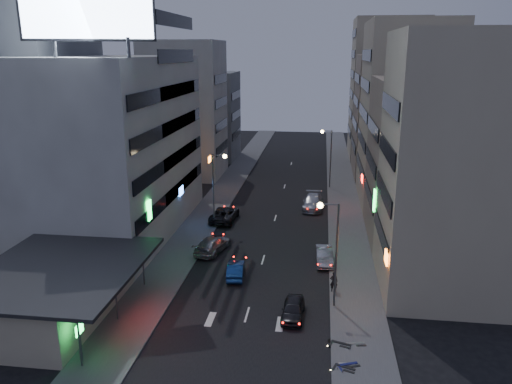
% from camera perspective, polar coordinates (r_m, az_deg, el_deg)
% --- Properties ---
extents(ground, '(180.00, 180.00, 0.00)m').
position_cam_1_polar(ground, '(34.00, -2.09, -17.13)').
color(ground, black).
rests_on(ground, ground).
extents(sidewalk_left, '(4.00, 120.00, 0.12)m').
position_cam_1_polar(sidewalk_left, '(62.31, -4.77, -1.44)').
color(sidewalk_left, '#4C4C4F').
rests_on(sidewalk_left, ground).
extents(sidewalk_right, '(4.00, 120.00, 0.12)m').
position_cam_1_polar(sidewalk_right, '(61.04, 10.08, -2.01)').
color(sidewalk_right, '#4C4C4F').
rests_on(sidewalk_right, ground).
extents(food_court, '(11.00, 13.00, 3.88)m').
position_cam_1_polar(food_court, '(39.15, -22.44, -10.40)').
color(food_court, '#AFA489').
rests_on(food_court, ground).
extents(white_building, '(14.00, 24.00, 18.00)m').
position_cam_1_polar(white_building, '(53.71, -16.75, 4.97)').
color(white_building, beige).
rests_on(white_building, ground).
extents(grey_tower, '(10.00, 14.00, 34.00)m').
position_cam_1_polar(grey_tower, '(59.75, -24.29, 13.04)').
color(grey_tower, slate).
rests_on(grey_tower, ground).
extents(shophouse_near, '(10.00, 11.00, 20.00)m').
position_cam_1_polar(shophouse_near, '(40.80, 21.69, 2.68)').
color(shophouse_near, '#AFA489').
rests_on(shophouse_near, ground).
extents(shophouse_mid, '(11.00, 12.00, 16.00)m').
position_cam_1_polar(shophouse_mid, '(52.28, 19.09, 3.37)').
color(shophouse_mid, gray).
rests_on(shophouse_mid, ground).
extents(shophouse_far, '(10.00, 14.00, 22.00)m').
position_cam_1_polar(shophouse_far, '(64.35, 16.69, 8.48)').
color(shophouse_far, '#AFA489').
rests_on(shophouse_far, ground).
extents(far_left_a, '(11.00, 10.00, 20.00)m').
position_cam_1_polar(far_left_a, '(76.38, -8.12, 9.28)').
color(far_left_a, beige).
rests_on(far_left_a, ground).
extents(far_left_b, '(12.00, 10.00, 15.00)m').
position_cam_1_polar(far_left_b, '(89.29, -6.14, 8.66)').
color(far_left_b, slate).
rests_on(far_left_b, ground).
extents(far_right_a, '(11.00, 12.00, 18.00)m').
position_cam_1_polar(far_right_a, '(79.39, 15.31, 8.40)').
color(far_right_a, gray).
rests_on(far_right_a, ground).
extents(far_right_b, '(12.00, 12.00, 24.00)m').
position_cam_1_polar(far_right_b, '(93.00, 14.65, 11.32)').
color(far_right_b, '#AFA489').
rests_on(far_right_b, ground).
extents(billboard, '(9.52, 3.75, 6.20)m').
position_cam_1_polar(billboard, '(42.20, -18.68, 19.35)').
color(billboard, '#595B60').
rests_on(billboard, white_building).
extents(street_lamp_right_near, '(1.60, 0.44, 8.02)m').
position_cam_1_polar(street_lamp_right_near, '(36.56, 8.62, -5.40)').
color(street_lamp_right_near, '#595B60').
rests_on(street_lamp_right_near, sidewalk_right).
extents(street_lamp_left, '(1.60, 0.44, 8.02)m').
position_cam_1_polar(street_lamp_left, '(52.91, -4.50, 1.41)').
color(street_lamp_left, '#595B60').
rests_on(street_lamp_left, sidewalk_left).
extents(street_lamp_right_far, '(1.60, 0.44, 8.02)m').
position_cam_1_polar(street_lamp_right_far, '(69.37, 8.24, 4.75)').
color(street_lamp_right_far, '#595B60').
rests_on(street_lamp_right_far, sidewalk_right).
extents(parked_car_right_near, '(1.69, 3.87, 1.30)m').
position_cam_1_polar(parked_car_right_near, '(36.81, 4.25, -13.21)').
color(parked_car_right_near, black).
rests_on(parked_car_right_near, ground).
extents(parked_car_right_mid, '(1.67, 4.22, 1.36)m').
position_cam_1_polar(parked_car_right_mid, '(45.78, 7.81, -7.22)').
color(parked_car_right_mid, '#A7AAAF').
rests_on(parked_car_right_mid, ground).
extents(parked_car_left, '(2.83, 5.70, 1.55)m').
position_cam_1_polar(parked_car_left, '(56.31, -3.62, -2.55)').
color(parked_car_left, '#242529').
rests_on(parked_car_left, ground).
extents(parked_car_right_far, '(2.50, 5.72, 1.64)m').
position_cam_1_polar(parked_car_right_far, '(60.88, 6.50, -1.16)').
color(parked_car_right_far, '#AAACB2').
rests_on(parked_car_right_far, ground).
extents(road_car_blue, '(1.77, 3.99, 1.27)m').
position_cam_1_polar(road_car_blue, '(42.74, -2.35, -8.88)').
color(road_car_blue, navy).
rests_on(road_car_blue, ground).
extents(road_car_silver, '(3.18, 5.46, 1.49)m').
position_cam_1_polar(road_car_silver, '(47.86, -4.99, -6.01)').
color(road_car_silver, '#A0A2A8').
rests_on(road_car_silver, ground).
extents(person, '(0.65, 0.46, 1.68)m').
position_cam_1_polar(person, '(40.42, 8.89, -10.09)').
color(person, black).
rests_on(person, sidewalk_right).
extents(scooter_black_a, '(1.28, 2.03, 1.18)m').
position_cam_1_polar(scooter_black_a, '(31.92, 11.46, -18.38)').
color(scooter_black_a, black).
rests_on(scooter_black_a, sidewalk_right).
extents(scooter_silver_a, '(0.65, 1.68, 1.01)m').
position_cam_1_polar(scooter_silver_a, '(32.48, 11.26, -17.88)').
color(scooter_silver_a, '#A7A8AE').
rests_on(scooter_silver_a, sidewalk_right).
extents(scooter_blue, '(1.31, 2.05, 1.19)m').
position_cam_1_polar(scooter_blue, '(32.58, 11.49, -17.59)').
color(scooter_blue, navy).
rests_on(scooter_blue, sidewalk_right).
extents(scooter_black_b, '(1.26, 2.11, 1.22)m').
position_cam_1_polar(scooter_black_b, '(34.06, 10.97, -15.92)').
color(scooter_black_b, black).
rests_on(scooter_black_b, sidewalk_right).
extents(scooter_silver_b, '(0.91, 1.88, 1.10)m').
position_cam_1_polar(scooter_silver_b, '(34.54, 12.33, -15.64)').
color(scooter_silver_b, gray).
rests_on(scooter_silver_b, sidewalk_right).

